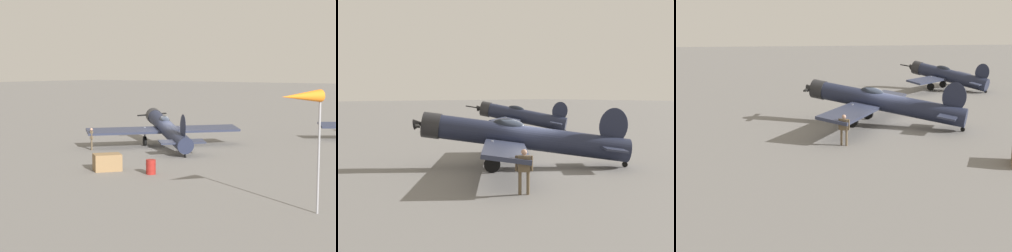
# 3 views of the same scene
# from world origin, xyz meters

# --- Properties ---
(ground_plane) EXTENTS (400.00, 400.00, 0.00)m
(ground_plane) POSITION_xyz_m (0.00, 0.00, 0.00)
(ground_plane) COLOR slate
(airplane_foreground) EXTENTS (10.48, 11.12, 3.19)m
(airplane_foreground) POSITION_xyz_m (-0.43, 0.34, 1.57)
(airplane_foreground) COLOR #1E2338
(airplane_foreground) RESTS_ON ground_plane
(airplane_mid_apron) EXTENTS (11.61, 9.54, 3.16)m
(airplane_mid_apron) POSITION_xyz_m (13.37, 15.96, 1.59)
(airplane_mid_apron) COLOR #1E2338
(airplane_mid_apron) RESTS_ON ground_plane
(ground_crew_mechanic) EXTENTS (0.53, 0.49, 1.74)m
(ground_crew_mechanic) POSITION_xyz_m (-4.26, -4.38, 1.05)
(ground_crew_mechanic) COLOR brown
(ground_crew_mechanic) RESTS_ON ground_plane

